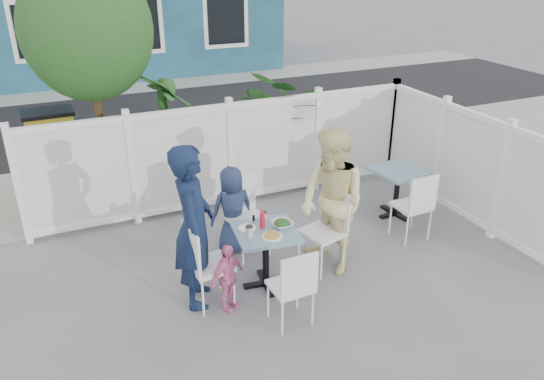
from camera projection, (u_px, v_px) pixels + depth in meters
name	position (u px, v px, depth m)	size (l,w,h in m)	color
ground	(295.00, 289.00, 6.19)	(80.00, 80.00, 0.00)	slate
near_sidewalk	(200.00, 172.00, 9.34)	(24.00, 2.60, 0.01)	gray
street	(154.00, 116.00, 12.41)	(24.00, 5.00, 0.01)	black
far_sidewalk	(129.00, 87.00, 14.98)	(24.00, 1.60, 0.01)	gray
fence_back	(231.00, 157.00, 7.89)	(5.86, 0.08, 1.60)	white
fence_right	(468.00, 169.00, 7.47)	(0.08, 3.66, 1.60)	white
tree	(87.00, 30.00, 7.25)	(1.80, 1.62, 3.59)	#382316
utility_cabinet	(55.00, 154.00, 8.39)	(0.69, 0.50, 1.29)	gold
potted_shrub_a	(169.00, 136.00, 8.10)	(1.12, 1.12, 1.99)	#173B15
potted_shrub_b	(291.00, 125.00, 8.80)	(1.68, 1.46, 1.87)	#173B15
main_table	(266.00, 243.00, 6.03)	(0.77, 0.77, 0.73)	teal
spare_table	(398.00, 180.00, 7.67)	(0.76, 0.76, 0.72)	teal
chair_left	(203.00, 260.00, 5.69)	(0.47, 0.49, 0.99)	white
chair_right	(328.00, 223.00, 6.40)	(0.55, 0.56, 1.02)	white
chair_back	(245.00, 210.00, 6.72)	(0.53, 0.51, 1.01)	white
chair_near	(294.00, 283.00, 5.38)	(0.43, 0.41, 0.91)	white
chair_spare	(416.00, 202.00, 6.99)	(0.45, 0.43, 0.97)	white
man	(194.00, 227.00, 5.62)	(0.68, 0.44, 1.86)	#101C38
woman	(332.00, 203.00, 6.25)	(0.86, 0.67, 1.78)	#ECCF4E
boy	(232.00, 210.00, 6.76)	(0.56, 0.37, 1.16)	#1E2A49
toddler	(228.00, 278.00, 5.70)	(0.47, 0.19, 0.80)	pink
plate_main	(272.00, 236.00, 5.83)	(0.23, 0.23, 0.01)	white
plate_side	(247.00, 228.00, 6.00)	(0.21, 0.21, 0.01)	white
salad_bowl	(282.00, 224.00, 6.04)	(0.24, 0.24, 0.06)	white
coffee_cup_a	(249.00, 232.00, 5.82)	(0.08, 0.08, 0.12)	beige
coffee_cup_b	(263.00, 217.00, 6.14)	(0.07, 0.07, 0.11)	beige
ketchup_bottle	(262.00, 220.00, 5.98)	(0.06, 0.06, 0.19)	red
salt_shaker	(251.00, 220.00, 6.12)	(0.03, 0.03, 0.07)	white
pepper_shaker	(254.00, 218.00, 6.16)	(0.03, 0.03, 0.07)	black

